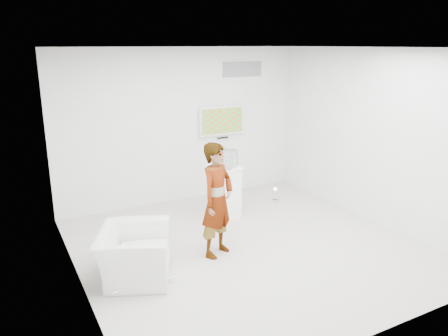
# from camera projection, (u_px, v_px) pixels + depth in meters

# --- Properties ---
(room) EXTENTS (5.01, 5.01, 3.00)m
(room) POSITION_uv_depth(u_px,v_px,m) (249.00, 153.00, 6.41)
(room) COLOR #BAB6AB
(room) RESTS_ON ground
(tv) EXTENTS (1.00, 0.08, 0.60)m
(tv) POSITION_uv_depth(u_px,v_px,m) (222.00, 120.00, 8.86)
(tv) COLOR silver
(tv) RESTS_ON room
(logo_decal) EXTENTS (0.90, 0.02, 0.30)m
(logo_decal) POSITION_uv_depth(u_px,v_px,m) (242.00, 69.00, 8.84)
(logo_decal) COLOR slate
(logo_decal) RESTS_ON room
(person) EXTENTS (0.74, 0.66, 1.71)m
(person) POSITION_uv_depth(u_px,v_px,m) (217.00, 200.00, 6.35)
(person) COLOR silver
(person) RESTS_ON room
(armchair) EXTENTS (1.27, 1.33, 0.68)m
(armchair) POSITION_uv_depth(u_px,v_px,m) (134.00, 254.00, 5.84)
(armchair) COLOR silver
(armchair) RESTS_ON room
(pedestal) EXTENTS (0.54, 0.54, 0.94)m
(pedestal) POSITION_uv_depth(u_px,v_px,m) (226.00, 192.00, 7.86)
(pedestal) COLOR white
(pedestal) RESTS_ON room
(floor_uplight) EXTENTS (0.21, 0.21, 0.28)m
(floor_uplight) POSITION_uv_depth(u_px,v_px,m) (275.00, 195.00, 8.73)
(floor_uplight) COLOR silver
(floor_uplight) RESTS_ON room
(vitrine) EXTENTS (0.42, 0.42, 0.31)m
(vitrine) POSITION_uv_depth(u_px,v_px,m) (226.00, 159.00, 7.68)
(vitrine) COLOR white
(vitrine) RESTS_ON pedestal
(console) EXTENTS (0.13, 0.18, 0.24)m
(console) POSITION_uv_depth(u_px,v_px,m) (226.00, 161.00, 7.69)
(console) COLOR white
(console) RESTS_ON pedestal
(wii_remote) EXTENTS (0.05, 0.13, 0.03)m
(wii_remote) POSITION_uv_depth(u_px,v_px,m) (218.00, 150.00, 6.45)
(wii_remote) COLOR white
(wii_remote) RESTS_ON person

